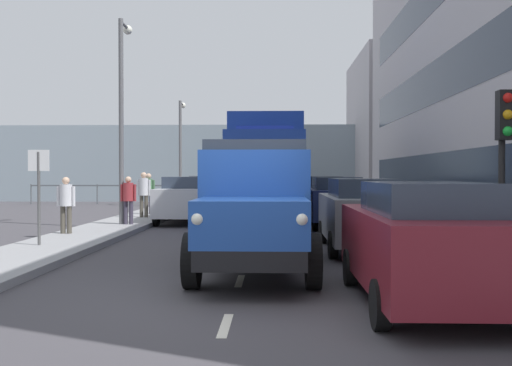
% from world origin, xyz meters
% --- Properties ---
extents(ground_plane, '(80.00, 80.00, 0.00)m').
position_xyz_m(ground_plane, '(0.00, -8.64, 0.00)').
color(ground_plane, '#423F44').
extents(sidewalk_left, '(2.13, 35.18, 0.15)m').
position_xyz_m(sidewalk_left, '(-4.70, -8.64, 0.07)').
color(sidewalk_left, gray).
rests_on(sidewalk_left, ground_plane).
extents(sidewalk_right, '(2.13, 35.18, 0.15)m').
position_xyz_m(sidewalk_right, '(4.70, -8.64, 0.07)').
color(sidewalk_right, gray).
rests_on(sidewalk_right, ground_plane).
extents(road_centreline_markings, '(0.12, 30.16, 0.01)m').
position_xyz_m(road_centreline_markings, '(0.00, -7.84, 0.00)').
color(road_centreline_markings, silver).
rests_on(road_centreline_markings, ground_plane).
extents(building_far_block, '(8.40, 10.04, 9.19)m').
position_xyz_m(building_far_block, '(-9.96, -28.39, 4.60)').
color(building_far_block, '#B7B2B7').
rests_on(building_far_block, ground_plane).
extents(sea_horizon, '(80.00, 0.80, 5.00)m').
position_xyz_m(sea_horizon, '(0.00, -29.22, 2.50)').
color(sea_horizon, '#84939E').
rests_on(sea_horizon, ground_plane).
extents(seawall_railing, '(28.08, 0.08, 1.20)m').
position_xyz_m(seawall_railing, '(-0.00, -25.62, 0.92)').
color(seawall_railing, '#4C5156').
rests_on(seawall_railing, ground_plane).
extents(truck_vintage_blue, '(2.17, 5.64, 2.43)m').
position_xyz_m(truck_vintage_blue, '(-0.24, -2.02, 1.18)').
color(truck_vintage_blue, black).
rests_on(truck_vintage_blue, ground_plane).
extents(lorry_cargo_blue, '(2.58, 8.20, 3.87)m').
position_xyz_m(lorry_cargo_blue, '(-0.29, -12.15, 2.08)').
color(lorry_cargo_blue, '#193899').
rests_on(lorry_cargo_blue, ground_plane).
extents(car_maroon_kerbside_near, '(1.88, 4.35, 1.72)m').
position_xyz_m(car_maroon_kerbside_near, '(-2.68, 0.32, 0.90)').
color(car_maroon_kerbside_near, maroon).
rests_on(car_maroon_kerbside_near, ground_plane).
extents(car_grey_kerbside_1, '(1.84, 4.37, 1.72)m').
position_xyz_m(car_grey_kerbside_1, '(-2.68, -5.39, 0.90)').
color(car_grey_kerbside_1, slate).
rests_on(car_grey_kerbside_1, ground_plane).
extents(car_navy_kerbside_2, '(1.90, 3.90, 1.72)m').
position_xyz_m(car_navy_kerbside_2, '(-2.68, -11.45, 0.89)').
color(car_navy_kerbside_2, navy).
rests_on(car_navy_kerbside_2, ground_plane).
extents(car_black_kerbside_3, '(1.77, 4.59, 1.72)m').
position_xyz_m(car_black_kerbside_3, '(-2.68, -16.55, 0.90)').
color(car_black_kerbside_3, black).
rests_on(car_black_kerbside_3, ground_plane).
extents(car_silver_oppositeside_0, '(1.93, 4.18, 1.72)m').
position_xyz_m(car_silver_oppositeside_0, '(2.68, -12.94, 0.90)').
color(car_silver_oppositeside_0, '#B7BABF').
rests_on(car_silver_oppositeside_0, ground_plane).
extents(car_red_oppositeside_1, '(1.84, 4.15, 1.72)m').
position_xyz_m(car_red_oppositeside_1, '(2.68, -19.20, 0.90)').
color(car_red_oppositeside_1, '#B21E1E').
rests_on(car_red_oppositeside_1, ground_plane).
extents(car_teal_oppositeside_2, '(1.96, 4.54, 1.72)m').
position_xyz_m(car_teal_oppositeside_2, '(2.68, -25.17, 0.90)').
color(car_teal_oppositeside_2, '#1E6670').
rests_on(car_teal_oppositeside_2, ground_plane).
extents(pedestrian_couple_b, '(0.53, 0.34, 1.59)m').
position_xyz_m(pedestrian_couple_b, '(5.29, -7.62, 1.08)').
color(pedestrian_couple_b, '#4C473D').
rests_on(pedestrian_couple_b, sidewalk_right).
extents(pedestrian_by_lamp, '(0.53, 0.34, 1.59)m').
position_xyz_m(pedestrian_by_lamp, '(4.28, -10.61, 1.08)').
color(pedestrian_by_lamp, '#383342').
rests_on(pedestrian_by_lamp, sidewalk_right).
extents(pedestrian_with_bag, '(0.53, 0.34, 1.74)m').
position_xyz_m(pedestrian_with_bag, '(4.47, -13.68, 1.17)').
color(pedestrian_with_bag, '#4C473D').
rests_on(pedestrian_with_bag, sidewalk_right).
extents(pedestrian_strolling, '(0.53, 0.34, 1.70)m').
position_xyz_m(pedestrian_strolling, '(4.68, -15.48, 1.15)').
color(pedestrian_strolling, '#383342').
rests_on(pedestrian_strolling, sidewalk_right).
extents(traffic_light_near, '(0.28, 0.41, 3.20)m').
position_xyz_m(traffic_light_near, '(-4.78, -2.23, 2.47)').
color(traffic_light_near, black).
rests_on(traffic_light_near, sidewalk_left).
extents(lamp_post_promenade, '(0.32, 1.14, 6.86)m').
position_xyz_m(lamp_post_promenade, '(4.53, -10.83, 4.21)').
color(lamp_post_promenade, '#59595B').
rests_on(lamp_post_promenade, sidewalk_right).
extents(lamp_post_far, '(0.32, 1.14, 5.69)m').
position_xyz_m(lamp_post_far, '(4.59, -23.24, 3.59)').
color(lamp_post_far, '#59595B').
rests_on(lamp_post_far, sidewalk_right).
extents(street_sign, '(0.50, 0.07, 2.25)m').
position_xyz_m(street_sign, '(4.97, -5.00, 1.68)').
color(street_sign, '#4C4C4C').
rests_on(street_sign, sidewalk_right).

